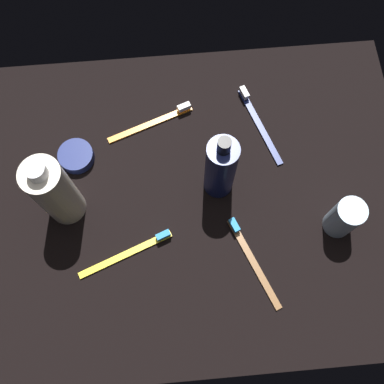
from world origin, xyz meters
The scene contains 9 objects.
ground_plane centered at (0.00, 0.00, -0.60)cm, with size 84.00×64.00×1.20cm, color black.
lotion_bottle centered at (5.15, 2.11, 8.35)cm, with size 5.45×5.45×18.98cm.
bodywash_bottle centered at (-23.28, 0.22, 8.98)cm, with size 6.70×6.70×19.61cm.
deodorant_stick centered at (26.16, -7.64, 4.67)cm, with size 5.16×5.16×9.33cm, color silver.
toothbrush_navy centered at (14.41, 14.65, 0.61)cm, with size 6.84×17.45×2.10cm.
toothbrush_orange centered at (-5.90, 16.35, 0.61)cm, with size 17.35×7.22×2.10cm.
toothbrush_yellow centered at (-11.83, -9.52, 0.61)cm, with size 17.25×7.51×2.10cm.
toothbrush_brown centered at (9.56, -12.43, 0.61)cm, with size 7.85×17.14×2.10cm.
cream_tin_left centered at (-21.55, 9.86, 1.07)cm, with size 6.73×6.73×2.14cm, color navy.
Camera 1 is at (-2.29, -26.43, 80.56)cm, focal length 42.00 mm.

